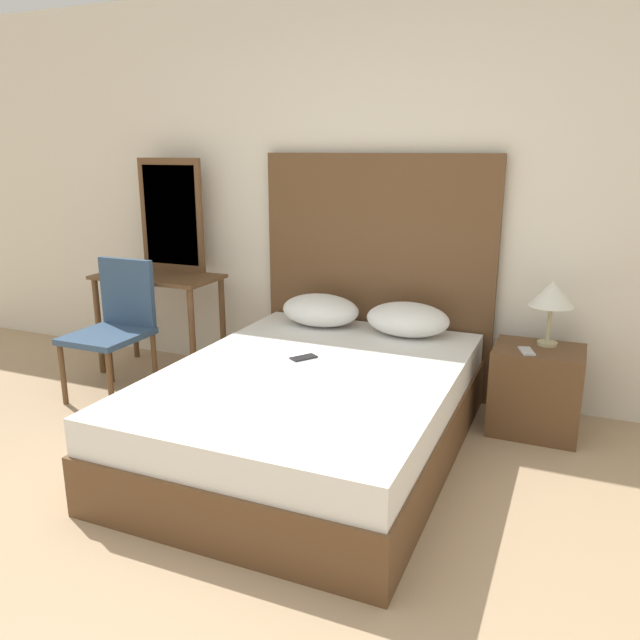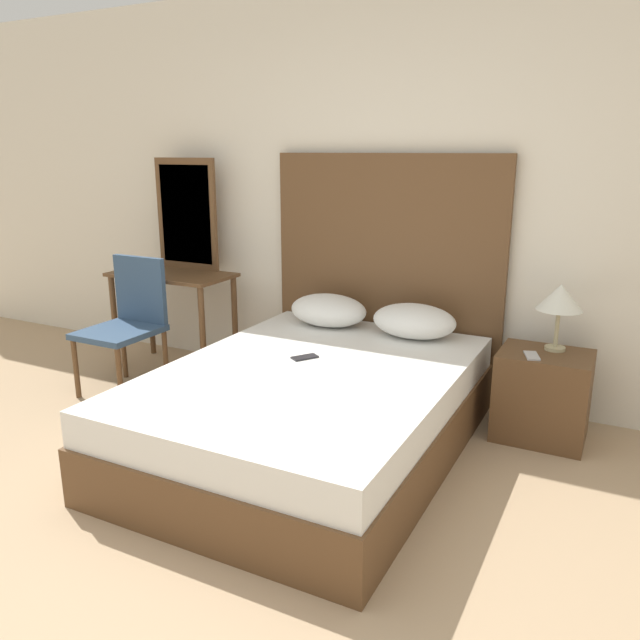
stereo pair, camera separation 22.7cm
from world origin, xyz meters
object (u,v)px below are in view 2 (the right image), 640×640
(phone_on_bed, at_px, (305,357))
(chair, at_px, (128,317))
(table_lamp, at_px, (560,299))
(vanity_desk, at_px, (173,291))
(bed, at_px, (311,410))
(phone_on_nightstand, at_px, (532,356))
(nightstand, at_px, (542,396))

(phone_on_bed, distance_m, chair, 1.47)
(table_lamp, distance_m, chair, 2.81)
(vanity_desk, xyz_separation_m, chair, (-0.01, -0.46, -0.09))
(bed, height_order, table_lamp, table_lamp)
(bed, height_order, phone_on_nightstand, phone_on_nightstand)
(table_lamp, relative_size, chair, 0.42)
(phone_on_bed, bearing_deg, table_lamp, 28.72)
(nightstand, height_order, vanity_desk, vanity_desk)
(bed, bearing_deg, chair, 170.13)
(nightstand, relative_size, vanity_desk, 0.57)
(table_lamp, xyz_separation_m, chair, (-2.73, -0.56, -0.31))
(bed, height_order, chair, chair)
(nightstand, bearing_deg, chair, -169.93)
(chair, bearing_deg, table_lamp, 11.60)
(vanity_desk, bearing_deg, bed, -25.13)
(table_lamp, bearing_deg, bed, -143.96)
(bed, relative_size, vanity_desk, 2.31)
(bed, xyz_separation_m, table_lamp, (1.15, 0.84, 0.58))
(phone_on_nightstand, xyz_separation_m, vanity_desk, (-2.62, 0.08, 0.08))
(chair, bearing_deg, bed, -9.87)
(chair, bearing_deg, phone_on_nightstand, 8.14)
(phone_on_bed, height_order, nightstand, nightstand)
(bed, xyz_separation_m, vanity_desk, (-1.57, 0.74, 0.37))
(bed, bearing_deg, nightstand, 34.06)
(table_lamp, bearing_deg, nightstand, -112.42)
(nightstand, distance_m, phone_on_nightstand, 0.29)
(vanity_desk, distance_m, chair, 0.47)
(chair, bearing_deg, phone_on_bed, -5.20)
(vanity_desk, bearing_deg, nightstand, 0.38)
(nightstand, xyz_separation_m, phone_on_nightstand, (-0.06, -0.10, 0.27))
(bed, relative_size, chair, 2.29)
(bed, height_order, vanity_desk, vanity_desk)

